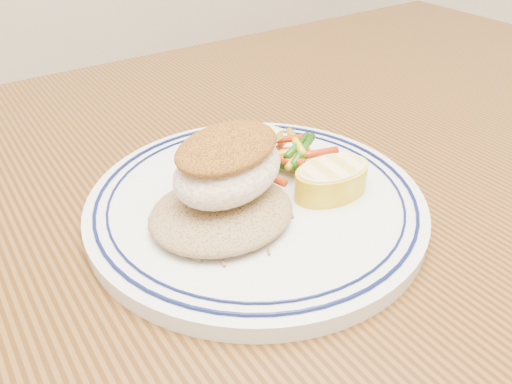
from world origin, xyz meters
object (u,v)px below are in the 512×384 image
object	(u,v)px
vegetable_pile	(272,157)
lemon_wedge	(332,178)
plate	(256,202)
fish_fillet	(228,164)
dining_table	(249,294)
rice_pilaf	(221,209)

from	to	relation	value
vegetable_pile	lemon_wedge	distance (m)	0.07
plate	fish_fillet	distance (m)	0.06
fish_fillet	vegetable_pile	bearing A→B (deg)	25.30
fish_fillet	lemon_wedge	bearing A→B (deg)	-20.09
fish_fillet	vegetable_pile	size ratio (longest dim) A/B	1.10
dining_table	fish_fillet	size ratio (longest dim) A/B	12.17
plate	rice_pilaf	distance (m)	0.05
rice_pilaf	dining_table	bearing A→B (deg)	17.28
fish_fillet	vegetable_pile	distance (m)	0.08
plate	fish_fillet	world-z (taller)	fish_fillet
rice_pilaf	vegetable_pile	bearing A→B (deg)	28.17
rice_pilaf	fish_fillet	xyz separation A→B (m)	(0.01, 0.01, 0.03)
rice_pilaf	plate	bearing A→B (deg)	16.76
plate	vegetable_pile	bearing A→B (deg)	38.39
dining_table	vegetable_pile	bearing A→B (deg)	34.42
rice_pilaf	fish_fillet	bearing A→B (deg)	39.29
fish_fillet	lemon_wedge	world-z (taller)	fish_fillet
rice_pilaf	lemon_wedge	size ratio (longest dim) A/B	1.62
plate	vegetable_pile	xyz separation A→B (m)	(0.04, 0.03, 0.02)
dining_table	lemon_wedge	xyz separation A→B (m)	(0.07, -0.03, 0.13)
dining_table	rice_pilaf	bearing A→B (deg)	-162.72
vegetable_pile	lemon_wedge	bearing A→B (deg)	-73.21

